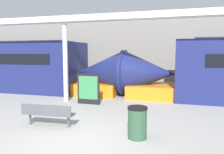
# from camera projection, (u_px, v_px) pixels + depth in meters

# --- Properties ---
(ground_plane) EXTENTS (60.00, 60.00, 0.00)m
(ground_plane) POSITION_uv_depth(u_px,v_px,m) (78.00, 142.00, 5.97)
(ground_plane) COLOR #9E9B96
(station_wall) EXTENTS (56.00, 0.20, 5.00)m
(station_wall) POSITION_uv_depth(u_px,v_px,m) (140.00, 52.00, 16.12)
(station_wall) COLOR gray
(station_wall) RESTS_ON ground_plane
(bench_near) EXTENTS (1.79, 0.54, 0.76)m
(bench_near) POSITION_uv_depth(u_px,v_px,m) (48.00, 113.00, 7.23)
(bench_near) COLOR #4C4F54
(bench_near) RESTS_ON ground_plane
(trash_bin) EXTENTS (0.57, 0.57, 0.92)m
(trash_bin) POSITION_uv_depth(u_px,v_px,m) (137.00, 122.00, 6.23)
(trash_bin) COLOR #2D5138
(trash_bin) RESTS_ON ground_plane
(poster_board) EXTENTS (1.11, 0.07, 1.46)m
(poster_board) POSITION_uv_depth(u_px,v_px,m) (88.00, 89.00, 10.41)
(poster_board) COLOR black
(poster_board) RESTS_ON ground_plane
(support_column_near) EXTENTS (0.23, 0.23, 3.95)m
(support_column_near) POSITION_uv_depth(u_px,v_px,m) (65.00, 62.00, 10.94)
(support_column_near) COLOR silver
(support_column_near) RESTS_ON ground_plane
(canopy_beam) EXTENTS (28.00, 0.60, 0.28)m
(canopy_beam) POSITION_uv_depth(u_px,v_px,m) (64.00, 19.00, 10.71)
(canopy_beam) COLOR silver
(canopy_beam) RESTS_ON support_column_near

